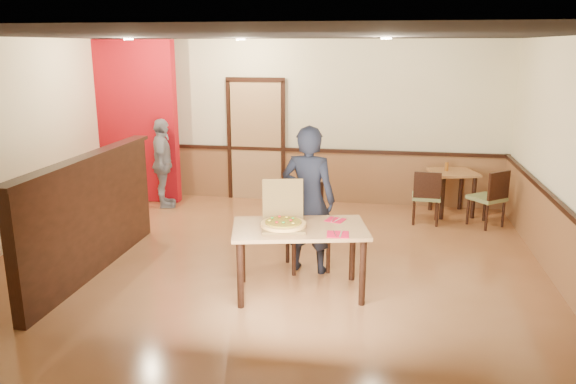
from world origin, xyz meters
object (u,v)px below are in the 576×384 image
main_table (300,236)px  side_table (453,182)px  side_chair_right (490,196)px  passerby (163,163)px  pizza_box (283,222)px  side_chair_left (426,195)px  diner (308,200)px  condiment (447,167)px  diner_chair (306,222)px

main_table → side_table: (2.00, 3.43, -0.12)m
side_chair_right → passerby: bearing=-41.5°
passerby → pizza_box: size_ratio=2.46×
side_chair_left → diner: size_ratio=0.47×
main_table → passerby: size_ratio=1.05×
side_chair_right → side_table: side_chair_right is taller
side_chair_right → passerby: (-5.30, 0.21, 0.27)m
condiment → main_table: bearing=-118.7°
side_chair_right → condiment: size_ratio=6.35×
diner → condiment: diner is taller
condiment → passerby: bearing=-175.2°
side_chair_right → main_table: bearing=9.4°
passerby → pizza_box: passerby is taller
main_table → passerby: bearing=120.1°
pizza_box → condiment: size_ratio=4.40×
side_chair_right → passerby: size_ratio=0.59×
side_chair_right → condiment: side_chair_right is taller
side_chair_right → condiment: bearing=-84.5°
pizza_box → passerby: bearing=118.9°
side_table → pizza_box: bearing=-122.1°
side_table → passerby: passerby is taller
diner_chair → pizza_box: (-0.14, -0.86, 0.27)m
diner_chair → passerby: passerby is taller
diner → diner_chair: bearing=-66.6°
diner_chair → side_table: (2.04, 2.61, -0.02)m
diner → pizza_box: size_ratio=2.92×
pizza_box → diner: bearing=64.2°
side_table → condiment: condiment is taller
side_chair_left → pizza_box: pizza_box is taller
pizza_box → side_table: bearing=46.4°
side_table → diner: diner is taller
passerby → pizza_box: (2.63, -3.08, 0.08)m
side_chair_left → side_chair_right: (0.94, 0.01, 0.02)m
diner_chair → condiment: diner_chair is taller
main_table → diner_chair: bearing=80.1°
side_table → diner_chair: bearing=-128.0°
diner_chair → condiment: 3.26m
diner_chair → passerby: size_ratio=0.69×
passerby → condiment: passerby is taller
main_table → side_chair_left: bearing=48.7°
main_table → condiment: bearing=48.7°
main_table → pizza_box: 0.25m
side_chair_right → diner: (-2.49, -2.16, 0.41)m
side_chair_left → condiment: size_ratio=6.07×
diner_chair → side_chair_left: (1.59, 2.00, -0.10)m
diner_chair → side_chair_left: diner_chair is taller
side_chair_left → side_table: 0.77m
side_chair_left → side_table: bearing=-123.7°
main_table → diner_chair: (-0.04, 0.82, -0.10)m
side_chair_right → side_table: (-0.49, 0.60, 0.06)m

